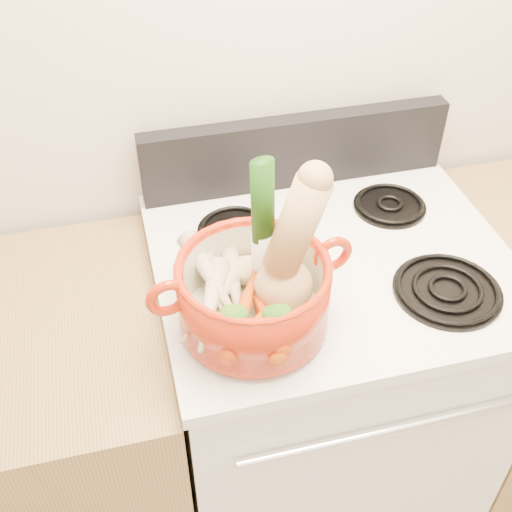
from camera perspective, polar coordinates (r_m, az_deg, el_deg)
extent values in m
cube|color=silver|center=(1.51, 3.41, 18.68)|extent=(3.50, 0.02, 2.60)
cube|color=white|center=(1.78, 5.64, -12.07)|extent=(0.76, 0.65, 0.92)
cube|color=white|center=(1.42, 6.88, -0.58)|extent=(0.78, 0.67, 0.03)
cube|color=black|center=(1.59, 3.57, 9.30)|extent=(0.76, 0.05, 0.18)
cylinder|color=silver|center=(1.34, 11.31, -15.07)|extent=(0.60, 0.02, 0.02)
cylinder|color=black|center=(1.25, 1.18, -5.92)|extent=(0.22, 0.22, 0.02)
cylinder|color=black|center=(1.38, 16.66, -2.83)|extent=(0.22, 0.22, 0.02)
cylinder|color=black|center=(1.47, -1.86, 2.45)|extent=(0.17, 0.17, 0.02)
cylinder|color=black|center=(1.57, 11.80, 4.52)|extent=(0.17, 0.17, 0.02)
cylinder|color=#AB230A|center=(1.20, -0.23, -3.40)|extent=(0.32, 0.32, 0.14)
torus|color=#AB230A|center=(1.13, -7.87, -3.72)|extent=(0.08, 0.03, 0.08)
torus|color=#AB230A|center=(1.21, 6.85, 0.17)|extent=(0.08, 0.03, 0.08)
cylinder|color=silver|center=(1.17, 0.64, 2.49)|extent=(0.06, 0.07, 0.30)
ellipsoid|color=tan|center=(1.27, -0.87, -1.32)|extent=(0.09, 0.07, 0.05)
cone|color=#EFE9C3|center=(1.23, -3.56, -3.44)|extent=(0.06, 0.22, 0.06)
cone|color=beige|center=(1.20, -4.24, -4.51)|extent=(0.15, 0.15, 0.05)
cone|color=#EDE5C1|center=(1.23, -1.99, -2.24)|extent=(0.06, 0.20, 0.06)
cone|color=beige|center=(1.18, -4.10, -4.27)|extent=(0.12, 0.21, 0.06)
cone|color=beige|center=(1.22, -3.84, -2.06)|extent=(0.04, 0.19, 0.05)
cone|color=beige|center=(1.21, -3.93, -1.97)|extent=(0.10, 0.24, 0.06)
cone|color=#CF5A0A|center=(1.17, 0.78, -6.22)|extent=(0.04, 0.17, 0.05)
cone|color=red|center=(1.16, -1.78, -6.31)|extent=(0.09, 0.16, 0.05)
cone|color=#D7400A|center=(1.17, 0.86, -5.52)|extent=(0.05, 0.18, 0.05)
cone|color=#C76009|center=(1.15, 0.20, -5.85)|extent=(0.12, 0.12, 0.04)
cone|color=#C65609|center=(1.17, -0.91, -4.25)|extent=(0.11, 0.17, 0.05)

